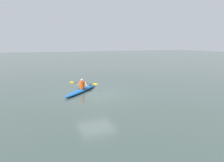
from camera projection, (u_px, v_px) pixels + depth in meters
name	position (u px, v px, depth m)	size (l,w,h in m)	color
ground_plane	(96.00, 95.00, 13.93)	(160.00, 160.00, 0.00)	#384742
kayak	(82.00, 90.00, 14.80)	(3.56, 3.55, 0.26)	#1959A5
kayaker	(82.00, 84.00, 14.78)	(1.73, 1.74, 0.74)	#E04C14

